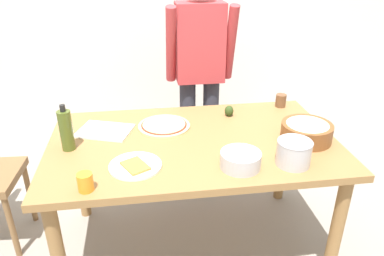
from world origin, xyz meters
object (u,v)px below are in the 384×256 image
at_px(steel_pot, 294,152).
at_px(cutting_board_white, 105,131).
at_px(dining_table, 193,154).
at_px(person_cook, 200,68).
at_px(olive_oil_bottle, 66,130).
at_px(cup_orange, 85,182).
at_px(pizza_raw_on_board, 164,125).
at_px(cup_small_brown, 281,101).
at_px(mixing_bowl_steel, 241,160).
at_px(popcorn_bowl, 307,130).
at_px(avocado, 229,111).
at_px(plate_with_slice, 135,166).

height_order(steel_pot, cutting_board_white, steel_pot).
bearing_deg(steel_pot, dining_table, 144.52).
xyz_separation_m(person_cook, olive_oil_bottle, (-0.83, -0.76, -0.07)).
distance_m(olive_oil_bottle, cup_orange, 0.42).
relative_size(pizza_raw_on_board, cup_small_brown, 3.67).
distance_m(pizza_raw_on_board, mixing_bowl_steel, 0.61).
bearing_deg(mixing_bowl_steel, steel_pot, -2.19).
bearing_deg(popcorn_bowl, person_cook, 118.64).
bearing_deg(avocado, steel_pot, -73.75).
bearing_deg(cutting_board_white, pizza_raw_on_board, 2.70).
bearing_deg(pizza_raw_on_board, person_cook, 61.43).
xyz_separation_m(dining_table, steel_pot, (0.45, -0.32, 0.16)).
relative_size(pizza_raw_on_board, olive_oil_bottle, 1.22).
bearing_deg(steel_pot, person_cook, 105.24).
relative_size(plate_with_slice, steel_pot, 1.50).
bearing_deg(steel_pot, cutting_board_white, 152.40).
height_order(popcorn_bowl, cutting_board_white, popcorn_bowl).
relative_size(dining_table, pizza_raw_on_board, 5.13).
height_order(popcorn_bowl, avocado, popcorn_bowl).
distance_m(pizza_raw_on_board, cup_orange, 0.71).
distance_m(mixing_bowl_steel, olive_oil_bottle, 0.92).
bearing_deg(cutting_board_white, avocado, 8.68).
xyz_separation_m(dining_table, cutting_board_white, (-0.50, 0.17, 0.10)).
xyz_separation_m(popcorn_bowl, cutting_board_white, (-1.12, 0.27, -0.06)).
distance_m(dining_table, pizza_raw_on_board, 0.26).
distance_m(steel_pot, cutting_board_white, 1.07).
bearing_deg(olive_oil_bottle, cutting_board_white, 46.04).
distance_m(dining_table, olive_oil_bottle, 0.70).
relative_size(steel_pot, cutting_board_white, 0.58).
height_order(mixing_bowl_steel, cup_small_brown, cup_small_brown).
bearing_deg(plate_with_slice, steel_pot, -5.97).
bearing_deg(avocado, cup_small_brown, 15.05).
bearing_deg(avocado, pizza_raw_on_board, -166.53).
relative_size(dining_table, cup_orange, 18.82).
relative_size(person_cook, pizza_raw_on_board, 5.20).
relative_size(popcorn_bowl, steel_pot, 1.61).
bearing_deg(cup_small_brown, cup_orange, -146.29).
xyz_separation_m(steel_pot, cup_small_brown, (0.20, 0.72, -0.02)).
bearing_deg(avocado, cutting_board_white, -171.32).
relative_size(pizza_raw_on_board, popcorn_bowl, 1.11).
distance_m(pizza_raw_on_board, steel_pot, 0.79).
height_order(cutting_board_white, avocado, avocado).
bearing_deg(steel_pot, cup_orange, -175.37).
bearing_deg(cutting_board_white, olive_oil_bottle, -133.96).
relative_size(dining_table, avocado, 22.86).
distance_m(olive_oil_bottle, steel_pot, 1.17).
height_order(popcorn_bowl, olive_oil_bottle, olive_oil_bottle).
distance_m(person_cook, avocado, 0.50).
distance_m(cup_small_brown, cutting_board_white, 1.17).
bearing_deg(person_cook, avocado, -76.12).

